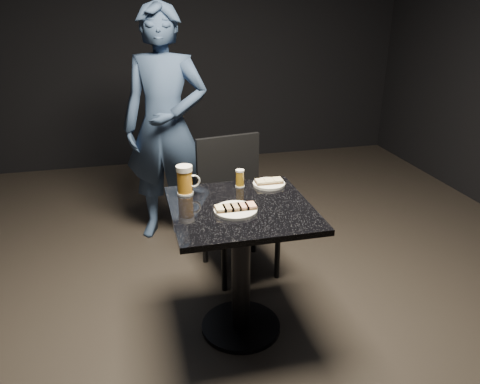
# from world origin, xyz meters

# --- Properties ---
(floor) EXTENTS (6.00, 6.00, 0.00)m
(floor) POSITION_xyz_m (0.00, 0.00, 0.00)
(floor) COLOR black
(floor) RESTS_ON ground
(plate_large) EXTENTS (0.21, 0.21, 0.01)m
(plate_large) POSITION_xyz_m (-0.04, -0.05, 0.76)
(plate_large) COLOR white
(plate_large) RESTS_ON table
(plate_small) EXTENTS (0.18, 0.18, 0.01)m
(plate_small) POSITION_xyz_m (0.22, 0.24, 0.76)
(plate_small) COLOR white
(plate_small) RESTS_ON table
(patron) EXTENTS (0.73, 0.61, 1.71)m
(patron) POSITION_xyz_m (-0.26, 1.23, 0.85)
(patron) COLOR #202C4E
(patron) RESTS_ON floor
(table) EXTENTS (0.70, 0.70, 0.75)m
(table) POSITION_xyz_m (0.00, 0.00, 0.51)
(table) COLOR black
(table) RESTS_ON floor
(beer_mug) EXTENTS (0.13, 0.09, 0.16)m
(beer_mug) POSITION_xyz_m (-0.25, 0.23, 0.83)
(beer_mug) COLOR white
(beer_mug) RESTS_ON table
(beer_tumbler) EXTENTS (0.05, 0.05, 0.10)m
(beer_tumbler) POSITION_xyz_m (0.06, 0.26, 0.80)
(beer_tumbler) COLOR silver
(beer_tumbler) RESTS_ON table
(chair) EXTENTS (0.50, 0.50, 0.89)m
(chair) POSITION_xyz_m (0.13, 0.67, 0.50)
(chair) COLOR black
(chair) RESTS_ON floor
(canapes_on_plate_large) EXTENTS (0.20, 0.07, 0.02)m
(canapes_on_plate_large) POSITION_xyz_m (-0.04, -0.05, 0.77)
(canapes_on_plate_large) COLOR #4C3521
(canapes_on_plate_large) RESTS_ON plate_large
(canapes_on_plate_small) EXTENTS (0.15, 0.07, 0.02)m
(canapes_on_plate_small) POSITION_xyz_m (0.22, 0.24, 0.77)
(canapes_on_plate_small) COLOR #4C3521
(canapes_on_plate_small) RESTS_ON plate_small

